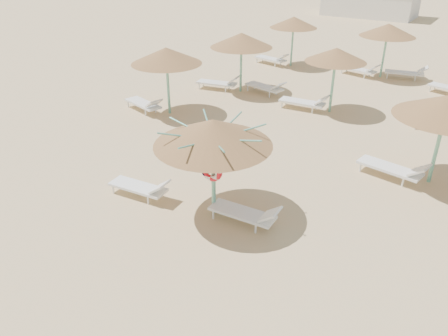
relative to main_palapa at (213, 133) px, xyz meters
The scene contains 5 objects.
ground 2.35m from the main_palapa, 134.16° to the right, with size 120.00×120.00×0.00m, color tan.
main_palapa is the anchor object (origin of this frame).
lounger_main_a 2.95m from the main_palapa, 167.45° to the right, with size 1.88×0.73×0.67m.
lounger_main_b 2.22m from the main_palapa, ahead, with size 1.89×0.66×0.68m.
palapa_field 9.98m from the main_palapa, 93.13° to the left, with size 14.05×13.21×2.72m.
Camera 1 is at (5.87, -7.71, 6.53)m, focal length 35.00 mm.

